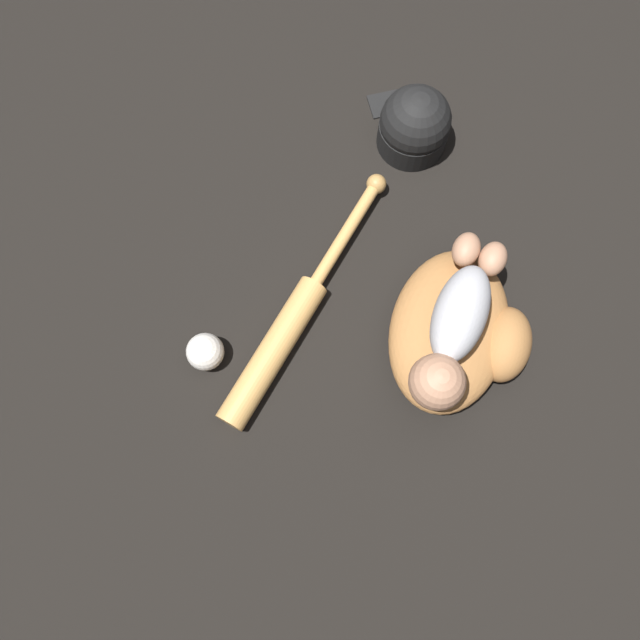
{
  "coord_description": "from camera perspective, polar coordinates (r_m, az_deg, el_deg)",
  "views": [
    {
      "loc": [
        0.33,
        -0.23,
        1.19
      ],
      "look_at": [
        -0.02,
        -0.23,
        0.08
      ],
      "focal_mm": 35.0,
      "sensor_mm": 36.0,
      "label": 1
    }
  ],
  "objects": [
    {
      "name": "ground_plane",
      "position": [
        1.26,
        10.61,
        -1.85
      ],
      "size": [
        6.0,
        6.0,
        0.0
      ],
      "primitive_type": "plane",
      "color": "black"
    },
    {
      "name": "baseball_glove",
      "position": [
        1.21,
        12.51,
        -1.1
      ],
      "size": [
        0.38,
        0.32,
        0.11
      ],
      "color": "#A8703D",
      "rests_on": "ground"
    },
    {
      "name": "baseball_cap",
      "position": [
        1.39,
        8.61,
        17.22
      ],
      "size": [
        0.22,
        0.17,
        0.15
      ],
      "color": "black",
      "rests_on": "ground"
    },
    {
      "name": "baseball",
      "position": [
        1.21,
        -10.45,
        -2.87
      ],
      "size": [
        0.07,
        0.07,
        0.07
      ],
      "color": "white",
      "rests_on": "ground"
    },
    {
      "name": "baseball_bat",
      "position": [
        1.22,
        -2.82,
        -0.48
      ],
      "size": [
        0.54,
        0.33,
        0.06
      ],
      "color": "tan",
      "rests_on": "ground"
    },
    {
      "name": "baby_figure",
      "position": [
        1.11,
        12.29,
        -0.66
      ],
      "size": [
        0.34,
        0.2,
        0.1
      ],
      "color": "#B2B2B7",
      "rests_on": "baseball_glove"
    }
  ]
}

